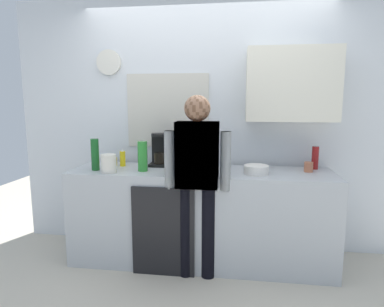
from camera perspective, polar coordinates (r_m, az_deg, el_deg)
ground_plane at (r=3.16m, az=0.85°, el=-20.31°), size 8.00×8.00×0.00m
kitchen_counter at (r=3.24m, az=1.53°, el=-10.76°), size 2.46×0.64×0.90m
dishwasher_panel at (r=3.00m, az=-5.04°, el=-13.39°), size 0.56×0.02×0.81m
back_wall_assembly at (r=3.45m, az=4.16°, el=5.90°), size 4.06×0.42×2.60m
coffee_maker at (r=3.36m, az=-5.45°, el=0.40°), size 0.20×0.20×0.33m
bottle_clear_soda at (r=3.11m, az=-8.54°, el=-0.48°), size 0.09×0.09×0.28m
bottle_red_vinegar at (r=3.38m, az=20.51°, el=-0.70°), size 0.06×0.06×0.22m
bottle_green_wine at (r=3.24m, az=-16.41°, el=-0.17°), size 0.07×0.07×0.30m
bottle_olive_oil at (r=2.96m, az=-3.29°, el=-1.16°), size 0.06×0.06×0.25m
bottle_amber_beer at (r=2.89m, az=-0.47°, el=-1.61°), size 0.06×0.06×0.23m
cup_terracotta_mug at (r=3.24m, az=19.50°, el=-2.22°), size 0.08×0.08×0.09m
cup_yellow_cup at (r=3.43m, az=-13.42°, el=-1.39°), size 0.07×0.07×0.08m
mixing_bowl at (r=3.02m, az=11.05°, el=-2.75°), size 0.22×0.22×0.08m
dish_soap at (r=3.39m, az=-11.91°, el=-0.84°), size 0.06×0.06×0.18m
storage_canister at (r=3.11m, az=-14.21°, el=-1.69°), size 0.14×0.14×0.17m
person_at_sink at (r=2.82m, az=0.89°, el=-3.26°), size 0.57×0.22×1.60m
person_guest at (r=2.82m, az=0.89°, el=-3.26°), size 0.57×0.22×1.60m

